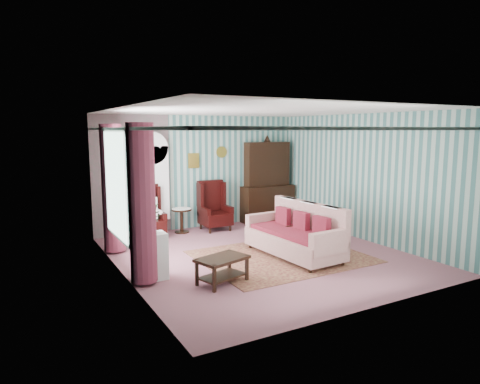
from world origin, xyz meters
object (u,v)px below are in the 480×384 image
seated_woman (148,214)px  floral_armchair (290,226)px  sofa (294,229)px  dresser_hutch (268,179)px  nest_table (326,221)px  wingback_left (148,212)px  wingback_right (215,206)px  coffee_table (222,270)px  plant_stand (150,257)px  round_side_table (182,221)px  bookcase (152,189)px

seated_woman → floral_armchair: (2.49, -2.22, -0.12)m
seated_woman → sofa: seated_woman is taller
dresser_hutch → nest_table: size_ratio=4.37×
wingback_left → wingback_right: bearing=0.0°
coffee_table → nest_table: bearing=26.7°
wingback_left → plant_stand: bearing=-106.2°
wingback_left → coffee_table: wingback_left is taller
seated_woman → floral_armchair: bearing=-41.6°
wingback_left → coffee_table: (0.19, -3.50, -0.40)m
plant_stand → dresser_hutch: bearing=35.1°
sofa → plant_stand: bearing=84.6°
wingback_right → sofa: 2.87m
floral_armchair → round_side_table: bearing=37.0°
bookcase → seated_woman: (-0.25, -0.39, -0.53)m
sofa → floral_armchair: size_ratio=2.33×
sofa → coffee_table: sofa is taller
round_side_table → sofa: bearing=-67.7°
nest_table → floral_armchair: size_ratio=0.58×
coffee_table → wingback_left: bearing=93.1°
plant_stand → sofa: size_ratio=0.37×
wingback_right → seated_woman: size_ratio=1.06×
bookcase → dresser_hutch: bearing=-2.1°
wingback_left → plant_stand: size_ratio=1.56×
wingback_right → seated_woman: bearing=180.0°
nest_table → coffee_table: 4.34m
seated_woman → plant_stand: size_ratio=1.47×
dresser_hutch → plant_stand: (-4.30, -3.02, -0.78)m
wingback_left → sofa: wingback_left is taller
bookcase → plant_stand: 3.39m
dresser_hutch → wingback_left: dresser_hutch is taller
dresser_hutch → floral_armchair: (-1.01, -2.49, -0.71)m
sofa → coffee_table: size_ratio=2.58×
dresser_hutch → seated_woman: size_ratio=2.00×
dresser_hutch → seated_woman: 3.56m
round_side_table → sofa: sofa is taller
plant_stand → floral_armchair: floral_armchair is taller
plant_stand → nest_table: bearing=13.8°
wingback_left → round_side_table: 0.97m
wingback_left → sofa: bearing=-53.2°
wingback_left → sofa: 3.55m
wingback_right → plant_stand: bearing=-132.8°
dresser_hutch → round_side_table: bearing=-177.4°
round_side_table → nest_table: (3.17, -1.70, -0.03)m
nest_table → coffee_table: bearing=-153.3°
round_side_table → nest_table: 3.60m
plant_stand → sofa: 2.94m
nest_table → floral_armchair: floral_armchair is taller
seated_woman → nest_table: (4.07, -1.55, -0.32)m
wingback_left → bookcase: bearing=57.3°
round_side_table → floral_armchair: size_ratio=0.64×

